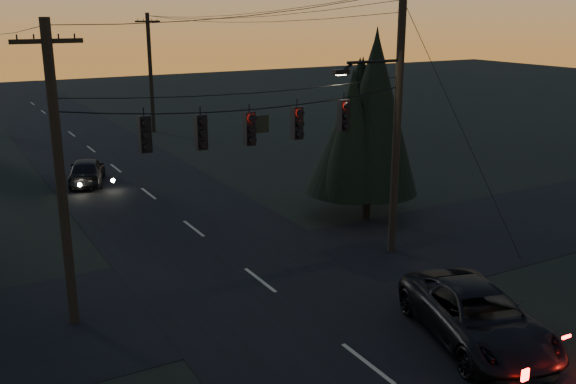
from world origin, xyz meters
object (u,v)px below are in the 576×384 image
utility_pole_right (391,251)px  suv_near (478,317)px  evergreen_right (369,120)px  utility_pole_far_r (154,132)px  sedan_oncoming_a (87,171)px  utility_pole_left (75,322)px

utility_pole_right → suv_near: bearing=-109.3°
evergreen_right → suv_near: size_ratio=1.37×
utility_pole_right → evergreen_right: bearing=68.0°
utility_pole_far_r → sedan_oncoming_a: (-7.65, -12.64, 0.69)m
utility_pole_left → utility_pole_far_r: bearing=67.7°
utility_pole_right → sedan_oncoming_a: bearing=116.5°
utility_pole_left → sedan_oncoming_a: (3.85, 15.36, 0.69)m
utility_pole_far_r → suv_near: utility_pole_far_r is taller
utility_pole_right → suv_near: (-2.30, -6.55, 0.76)m
evergreen_right → suv_near: 11.38m
evergreen_right → sedan_oncoming_a: bearing=127.7°
utility_pole_far_r → suv_near: (-2.30, -34.55, 0.76)m
sedan_oncoming_a → utility_pole_left: bearing=93.4°
utility_pole_left → sedan_oncoming_a: size_ratio=2.08×
suv_near → sedan_oncoming_a: 22.56m
utility_pole_right → utility_pole_far_r: (0.00, 28.00, 0.00)m
utility_pole_left → utility_pole_far_r: size_ratio=1.00×
utility_pole_left → evergreen_right: bearing=15.5°
utility_pole_left → utility_pole_right: bearing=0.0°
utility_pole_left → evergreen_right: size_ratio=1.14×
utility_pole_right → evergreen_right: size_ratio=1.34×
utility_pole_far_r → suv_near: size_ratio=1.56×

